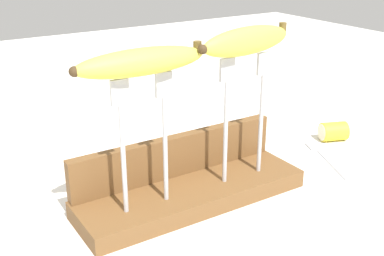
{
  "coord_description": "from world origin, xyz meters",
  "views": [
    {
      "loc": [
        -0.38,
        -0.6,
        0.41
      ],
      "look_at": [
        0.0,
        0.0,
        0.13
      ],
      "focal_mm": 46.2,
      "sensor_mm": 36.0,
      "label": 1
    }
  ],
  "objects_px": {
    "fork_stand_right": "(244,107)",
    "banana_raised_right": "(247,41)",
    "banana_raised_left": "(141,62)",
    "fork_fallen_far": "(322,154)",
    "fork_fallen_near": "(215,105)",
    "fork_stand_left": "(144,131)",
    "banana_chunk_near": "(333,131)"
  },
  "relations": [
    {
      "from": "fork_stand_left",
      "to": "banana_raised_right",
      "type": "distance_m",
      "value": 0.21
    },
    {
      "from": "fork_fallen_near",
      "to": "fork_fallen_far",
      "type": "distance_m",
      "value": 0.35
    },
    {
      "from": "fork_stand_right",
      "to": "banana_raised_right",
      "type": "bearing_deg",
      "value": -171.22
    },
    {
      "from": "banana_raised_right",
      "to": "fork_stand_left",
      "type": "bearing_deg",
      "value": 180.0
    },
    {
      "from": "banana_raised_left",
      "to": "fork_stand_left",
      "type": "bearing_deg",
      "value": 0.13
    },
    {
      "from": "banana_raised_right",
      "to": "fork_fallen_far",
      "type": "relative_size",
      "value": 1.14
    },
    {
      "from": "banana_raised_right",
      "to": "fork_fallen_near",
      "type": "height_order",
      "value": "banana_raised_right"
    },
    {
      "from": "fork_stand_left",
      "to": "fork_stand_right",
      "type": "relative_size",
      "value": 0.97
    },
    {
      "from": "fork_stand_left",
      "to": "fork_fallen_far",
      "type": "xyz_separation_m",
      "value": [
        0.4,
        0.03,
        -0.14
      ]
    },
    {
      "from": "fork_stand_left",
      "to": "banana_chunk_near",
      "type": "distance_m",
      "value": 0.5
    },
    {
      "from": "fork_stand_left",
      "to": "banana_raised_left",
      "type": "bearing_deg",
      "value": -179.87
    },
    {
      "from": "fork_stand_right",
      "to": "banana_raised_right",
      "type": "distance_m",
      "value": 0.11
    },
    {
      "from": "banana_chunk_near",
      "to": "banana_raised_left",
      "type": "bearing_deg",
      "value": -171.39
    },
    {
      "from": "banana_raised_right",
      "to": "fork_fallen_near",
      "type": "xyz_separation_m",
      "value": [
        0.21,
        0.38,
        -0.25
      ]
    },
    {
      "from": "banana_raised_left",
      "to": "fork_fallen_far",
      "type": "height_order",
      "value": "banana_raised_left"
    },
    {
      "from": "fork_stand_left",
      "to": "banana_raised_right",
      "type": "xyz_separation_m",
      "value": [
        0.18,
        -0.0,
        0.11
      ]
    },
    {
      "from": "fork_stand_left",
      "to": "banana_raised_right",
      "type": "relative_size",
      "value": 1.09
    },
    {
      "from": "fork_stand_right",
      "to": "banana_raised_right",
      "type": "xyz_separation_m",
      "value": [
        -0.0,
        -0.0,
        0.11
      ]
    },
    {
      "from": "banana_raised_right",
      "to": "fork_stand_right",
      "type": "bearing_deg",
      "value": 8.78
    },
    {
      "from": "fork_stand_left",
      "to": "banana_chunk_near",
      "type": "bearing_deg",
      "value": 8.61
    },
    {
      "from": "banana_chunk_near",
      "to": "banana_raised_right",
      "type": "bearing_deg",
      "value": -166.39
    },
    {
      "from": "fork_stand_right",
      "to": "banana_chunk_near",
      "type": "bearing_deg",
      "value": 13.61
    },
    {
      "from": "fork_fallen_near",
      "to": "fork_fallen_far",
      "type": "height_order",
      "value": "same"
    },
    {
      "from": "banana_raised_left",
      "to": "fork_stand_right",
      "type": "bearing_deg",
      "value": 0.0
    },
    {
      "from": "banana_raised_left",
      "to": "fork_fallen_near",
      "type": "height_order",
      "value": "banana_raised_left"
    },
    {
      "from": "banana_chunk_near",
      "to": "fork_fallen_near",
      "type": "bearing_deg",
      "value": 105.61
    },
    {
      "from": "banana_raised_left",
      "to": "banana_chunk_near",
      "type": "bearing_deg",
      "value": 8.61
    },
    {
      "from": "fork_stand_right",
      "to": "banana_raised_right",
      "type": "relative_size",
      "value": 1.12
    },
    {
      "from": "fork_fallen_near",
      "to": "banana_raised_left",
      "type": "bearing_deg",
      "value": -135.58
    },
    {
      "from": "fork_stand_right",
      "to": "banana_raised_right",
      "type": "height_order",
      "value": "banana_raised_right"
    },
    {
      "from": "banana_raised_left",
      "to": "banana_chunk_near",
      "type": "distance_m",
      "value": 0.53
    },
    {
      "from": "fork_stand_left",
      "to": "fork_fallen_far",
      "type": "relative_size",
      "value": 1.24
    }
  ]
}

